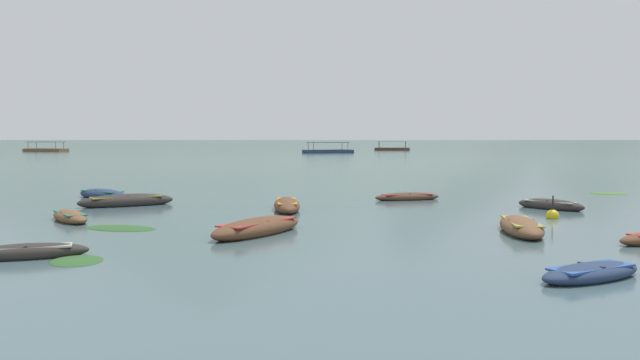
{
  "coord_description": "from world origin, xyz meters",
  "views": [
    {
      "loc": [
        -1.67,
        -4.02,
        3.25
      ],
      "look_at": [
        1.93,
        42.72,
        0.15
      ],
      "focal_mm": 35.84,
      "sensor_mm": 36.0,
      "label": 1
    }
  ],
  "objects_px": {
    "rowboat_6": "(126,201)",
    "rowboat_10": "(551,205)",
    "rowboat_4": "(521,227)",
    "ferry_2": "(328,151)",
    "ferry_1": "(46,150)",
    "rowboat_8": "(407,197)",
    "rowboat_1": "(287,205)",
    "rowboat_3": "(591,273)",
    "rowboat_5": "(102,194)",
    "rowboat_2": "(70,217)",
    "rowboat_9": "(258,228)",
    "ferry_0": "(392,149)",
    "rowboat_11": "(27,252)",
    "mooring_buoy": "(553,216)"
  },
  "relations": [
    {
      "from": "rowboat_8",
      "to": "ferry_2",
      "type": "height_order",
      "value": "ferry_2"
    },
    {
      "from": "ferry_0",
      "to": "rowboat_2",
      "type": "bearing_deg",
      "value": -105.85
    },
    {
      "from": "rowboat_6",
      "to": "rowboat_11",
      "type": "xyz_separation_m",
      "value": [
        0.32,
        -13.41,
        -0.07
      ]
    },
    {
      "from": "rowboat_4",
      "to": "rowboat_8",
      "type": "relative_size",
      "value": 1.16
    },
    {
      "from": "rowboat_8",
      "to": "rowboat_11",
      "type": "bearing_deg",
      "value": -131.97
    },
    {
      "from": "rowboat_4",
      "to": "rowboat_6",
      "type": "distance_m",
      "value": 18.37
    },
    {
      "from": "rowboat_4",
      "to": "rowboat_11",
      "type": "distance_m",
      "value": 15.52
    },
    {
      "from": "rowboat_5",
      "to": "rowboat_2",
      "type": "bearing_deg",
      "value": -82.6
    },
    {
      "from": "rowboat_9",
      "to": "rowboat_11",
      "type": "xyz_separation_m",
      "value": [
        -6.13,
        -3.86,
        -0.06
      ]
    },
    {
      "from": "rowboat_3",
      "to": "rowboat_1",
      "type": "bearing_deg",
      "value": 114.41
    },
    {
      "from": "rowboat_10",
      "to": "ferry_1",
      "type": "xyz_separation_m",
      "value": [
        -65.91,
        127.63,
        0.26
      ]
    },
    {
      "from": "rowboat_9",
      "to": "rowboat_3",
      "type": "bearing_deg",
      "value": -43.9
    },
    {
      "from": "rowboat_1",
      "to": "rowboat_2",
      "type": "relative_size",
      "value": 1.3
    },
    {
      "from": "rowboat_1",
      "to": "ferry_2",
      "type": "xyz_separation_m",
      "value": [
        11.53,
        107.61,
        0.23
      ]
    },
    {
      "from": "rowboat_8",
      "to": "rowboat_9",
      "type": "relative_size",
      "value": 0.83
    },
    {
      "from": "rowboat_2",
      "to": "rowboat_4",
      "type": "distance_m",
      "value": 16.96
    },
    {
      "from": "rowboat_8",
      "to": "rowboat_9",
      "type": "height_order",
      "value": "rowboat_9"
    },
    {
      "from": "rowboat_4",
      "to": "ferry_1",
      "type": "height_order",
      "value": "ferry_1"
    },
    {
      "from": "rowboat_10",
      "to": "rowboat_4",
      "type": "bearing_deg",
      "value": -120.92
    },
    {
      "from": "rowboat_2",
      "to": "rowboat_10",
      "type": "height_order",
      "value": "rowboat_10"
    },
    {
      "from": "rowboat_1",
      "to": "rowboat_2",
      "type": "distance_m",
      "value": 9.1
    },
    {
      "from": "ferry_0",
      "to": "rowboat_8",
      "type": "bearing_deg",
      "value": -100.52
    },
    {
      "from": "ferry_2",
      "to": "mooring_buoy",
      "type": "relative_size",
      "value": 10.47
    },
    {
      "from": "rowboat_5",
      "to": "rowboat_10",
      "type": "distance_m",
      "value": 23.0
    },
    {
      "from": "rowboat_9",
      "to": "ferry_0",
      "type": "height_order",
      "value": "ferry_0"
    },
    {
      "from": "rowboat_6",
      "to": "rowboat_11",
      "type": "distance_m",
      "value": 13.41
    },
    {
      "from": "rowboat_1",
      "to": "rowboat_3",
      "type": "bearing_deg",
      "value": -65.59
    },
    {
      "from": "ferry_0",
      "to": "rowboat_1",
      "type": "bearing_deg",
      "value": -102.81
    },
    {
      "from": "rowboat_8",
      "to": "rowboat_11",
      "type": "height_order",
      "value": "rowboat_11"
    },
    {
      "from": "rowboat_6",
      "to": "rowboat_10",
      "type": "xyz_separation_m",
      "value": [
        19.66,
        -2.91,
        -0.04
      ]
    },
    {
      "from": "rowboat_11",
      "to": "rowboat_4",
      "type": "bearing_deg",
      "value": 12.92
    },
    {
      "from": "ferry_1",
      "to": "ferry_2",
      "type": "relative_size",
      "value": 0.93
    },
    {
      "from": "rowboat_10",
      "to": "ferry_1",
      "type": "distance_m",
      "value": 143.64
    },
    {
      "from": "rowboat_3",
      "to": "ferry_2",
      "type": "height_order",
      "value": "ferry_2"
    },
    {
      "from": "rowboat_6",
      "to": "rowboat_5",
      "type": "bearing_deg",
      "value": 117.58
    },
    {
      "from": "rowboat_3",
      "to": "ferry_2",
      "type": "xyz_separation_m",
      "value": [
        4.9,
        122.21,
        0.3
      ]
    },
    {
      "from": "rowboat_5",
      "to": "ferry_2",
      "type": "distance_m",
      "value": 103.17
    },
    {
      "from": "rowboat_4",
      "to": "ferry_2",
      "type": "relative_size",
      "value": 0.38
    },
    {
      "from": "rowboat_8",
      "to": "ferry_1",
      "type": "bearing_deg",
      "value": 116.13
    },
    {
      "from": "rowboat_1",
      "to": "ferry_2",
      "type": "distance_m",
      "value": 108.22
    },
    {
      "from": "rowboat_8",
      "to": "ferry_1",
      "type": "height_order",
      "value": "ferry_1"
    },
    {
      "from": "rowboat_1",
      "to": "rowboat_3",
      "type": "relative_size",
      "value": 1.33
    },
    {
      "from": "rowboat_4",
      "to": "rowboat_6",
      "type": "relative_size",
      "value": 0.94
    },
    {
      "from": "rowboat_11",
      "to": "rowboat_6",
      "type": "bearing_deg",
      "value": 91.37
    },
    {
      "from": "rowboat_9",
      "to": "rowboat_11",
      "type": "relative_size",
      "value": 1.36
    },
    {
      "from": "rowboat_4",
      "to": "rowboat_10",
      "type": "height_order",
      "value": "rowboat_4"
    },
    {
      "from": "rowboat_6",
      "to": "ferry_2",
      "type": "xyz_separation_m",
      "value": [
        19.14,
        105.16,
        0.22
      ]
    },
    {
      "from": "rowboat_6",
      "to": "ferry_2",
      "type": "height_order",
      "value": "ferry_2"
    },
    {
      "from": "rowboat_8",
      "to": "ferry_2",
      "type": "xyz_separation_m",
      "value": [
        5.1,
        103.32,
        0.29
      ]
    },
    {
      "from": "rowboat_9",
      "to": "rowboat_10",
      "type": "bearing_deg",
      "value": 26.71
    }
  ]
}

